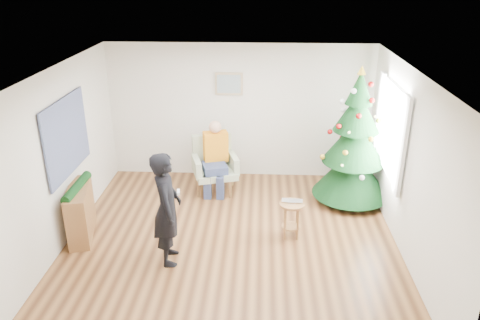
# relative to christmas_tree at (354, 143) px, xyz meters

# --- Properties ---
(floor) EXTENTS (5.00, 5.00, 0.00)m
(floor) POSITION_rel_christmas_tree_xyz_m (-2.02, -1.47, -1.09)
(floor) COLOR brown
(floor) RESTS_ON ground
(ceiling) EXTENTS (5.00, 5.00, 0.00)m
(ceiling) POSITION_rel_christmas_tree_xyz_m (-2.02, -1.47, 1.51)
(ceiling) COLOR white
(ceiling) RESTS_ON wall_back
(wall_back) EXTENTS (5.00, 0.00, 5.00)m
(wall_back) POSITION_rel_christmas_tree_xyz_m (-2.02, 1.03, 0.21)
(wall_back) COLOR silver
(wall_back) RESTS_ON floor
(wall_front) EXTENTS (5.00, 0.00, 5.00)m
(wall_front) POSITION_rel_christmas_tree_xyz_m (-2.02, -3.97, 0.21)
(wall_front) COLOR silver
(wall_front) RESTS_ON floor
(wall_left) EXTENTS (0.00, 5.00, 5.00)m
(wall_left) POSITION_rel_christmas_tree_xyz_m (-4.52, -1.47, 0.21)
(wall_left) COLOR silver
(wall_left) RESTS_ON floor
(wall_right) EXTENTS (0.00, 5.00, 5.00)m
(wall_right) POSITION_rel_christmas_tree_xyz_m (0.48, -1.47, 0.21)
(wall_right) COLOR silver
(wall_right) RESTS_ON floor
(window_panel) EXTENTS (0.04, 1.30, 1.40)m
(window_panel) POSITION_rel_christmas_tree_xyz_m (0.45, -0.47, 0.41)
(window_panel) COLOR white
(window_panel) RESTS_ON wall_right
(curtains) EXTENTS (0.05, 1.75, 1.50)m
(curtains) POSITION_rel_christmas_tree_xyz_m (0.42, -0.47, 0.41)
(curtains) COLOR white
(curtains) RESTS_ON wall_right
(christmas_tree) EXTENTS (1.34, 1.34, 2.42)m
(christmas_tree) POSITION_rel_christmas_tree_xyz_m (0.00, 0.00, 0.00)
(christmas_tree) COLOR #3F2816
(christmas_tree) RESTS_ON floor
(stool) EXTENTS (0.38, 0.38, 0.58)m
(stool) POSITION_rel_christmas_tree_xyz_m (-1.11, -1.27, -0.79)
(stool) COLOR brown
(stool) RESTS_ON floor
(laptop) EXTENTS (0.33, 0.23, 0.02)m
(laptop) POSITION_rel_christmas_tree_xyz_m (-1.11, -1.27, -0.50)
(laptop) COLOR silver
(laptop) RESTS_ON stool
(armchair) EXTENTS (0.92, 0.89, 1.02)m
(armchair) POSITION_rel_christmas_tree_xyz_m (-2.44, 0.29, -0.71)
(armchair) COLOR #A2B08E
(armchair) RESTS_ON floor
(seated_person) EXTENTS (0.52, 0.69, 1.33)m
(seated_person) POSITION_rel_christmas_tree_xyz_m (-2.43, 0.24, -0.40)
(seated_person) COLOR navy
(seated_person) RESTS_ON armchair
(standing_man) EXTENTS (0.49, 0.66, 1.65)m
(standing_man) POSITION_rel_christmas_tree_xyz_m (-2.86, -1.98, -0.26)
(standing_man) COLOR black
(standing_man) RESTS_ON floor
(game_controller) EXTENTS (0.06, 0.13, 0.04)m
(game_controller) POSITION_rel_christmas_tree_xyz_m (-2.69, -2.01, 0.01)
(game_controller) COLOR white
(game_controller) RESTS_ON standing_man
(console) EXTENTS (0.53, 1.04, 0.80)m
(console) POSITION_rel_christmas_tree_xyz_m (-4.35, -1.38, -0.69)
(console) COLOR brown
(console) RESTS_ON floor
(garland) EXTENTS (0.14, 0.90, 0.14)m
(garland) POSITION_rel_christmas_tree_xyz_m (-4.35, -1.38, -0.27)
(garland) COLOR black
(garland) RESTS_ON console
(tapestry) EXTENTS (0.03, 1.50, 1.15)m
(tapestry) POSITION_rel_christmas_tree_xyz_m (-4.48, -1.17, 0.46)
(tapestry) COLOR black
(tapestry) RESTS_ON wall_left
(framed_picture) EXTENTS (0.52, 0.05, 0.42)m
(framed_picture) POSITION_rel_christmas_tree_xyz_m (-2.22, 0.99, 0.76)
(framed_picture) COLOR tan
(framed_picture) RESTS_ON wall_back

